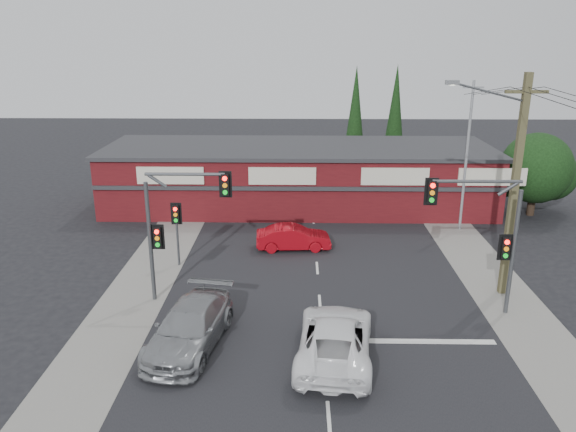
{
  "coord_description": "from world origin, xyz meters",
  "views": [
    {
      "loc": [
        -1.0,
        -20.99,
        11.45
      ],
      "look_at": [
        -1.45,
        3.0,
        3.7
      ],
      "focal_mm": 35.0,
      "sensor_mm": 36.0,
      "label": 1
    }
  ],
  "objects_px": {
    "white_suv": "(335,338)",
    "silver_suv": "(190,327)",
    "red_sedan": "(293,237)",
    "shop_building": "(298,176)",
    "utility_pole": "(512,180)"
  },
  "relations": [
    {
      "from": "white_suv",
      "to": "shop_building",
      "type": "distance_m",
      "value": 19.77
    },
    {
      "from": "white_suv",
      "to": "red_sedan",
      "type": "bearing_deg",
      "value": -75.49
    },
    {
      "from": "white_suv",
      "to": "red_sedan",
      "type": "xyz_separation_m",
      "value": [
        -1.64,
        11.13,
        -0.12
      ]
    },
    {
      "from": "utility_pole",
      "to": "red_sedan",
      "type": "bearing_deg",
      "value": 150.46
    },
    {
      "from": "red_sedan",
      "to": "shop_building",
      "type": "relative_size",
      "value": 0.15
    },
    {
      "from": "red_sedan",
      "to": "white_suv",
      "type": "bearing_deg",
      "value": -175.52
    },
    {
      "from": "white_suv",
      "to": "shop_building",
      "type": "relative_size",
      "value": 0.21
    },
    {
      "from": "shop_building",
      "to": "utility_pole",
      "type": "bearing_deg",
      "value": -56.24
    },
    {
      "from": "white_suv",
      "to": "silver_suv",
      "type": "relative_size",
      "value": 1.02
    },
    {
      "from": "white_suv",
      "to": "shop_building",
      "type": "xyz_separation_m",
      "value": [
        -1.38,
        19.68,
        1.33
      ]
    },
    {
      "from": "white_suv",
      "to": "utility_pole",
      "type": "bearing_deg",
      "value": -138.43
    },
    {
      "from": "white_suv",
      "to": "shop_building",
      "type": "height_order",
      "value": "shop_building"
    },
    {
      "from": "silver_suv",
      "to": "shop_building",
      "type": "relative_size",
      "value": 0.21
    },
    {
      "from": "red_sedan",
      "to": "silver_suv",
      "type": "bearing_deg",
      "value": 155.72
    },
    {
      "from": "red_sedan",
      "to": "utility_pole",
      "type": "distance_m",
      "value": 12.02
    }
  ]
}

